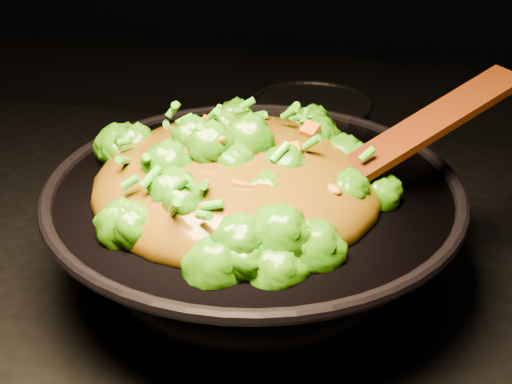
% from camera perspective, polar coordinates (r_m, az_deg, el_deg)
% --- Properties ---
extents(wok, '(0.62, 0.62, 0.13)m').
position_cam_1_polar(wok, '(0.77, -0.18, -3.61)').
color(wok, black).
rests_on(wok, stovetop).
extents(stir_fry, '(0.43, 0.43, 0.11)m').
position_cam_1_polar(stir_fry, '(0.70, -1.66, 4.33)').
color(stir_fry, '#2A7308').
rests_on(stir_fry, wok).
extents(spatula, '(0.27, 0.23, 0.13)m').
position_cam_1_polar(spatula, '(0.72, 12.07, 3.99)').
color(spatula, '#3B1005').
rests_on(spatula, wok).
extents(back_pot, '(0.24, 0.24, 0.11)m').
position_cam_1_polar(back_pot, '(1.07, 4.83, 5.46)').
color(back_pot, black).
rests_on(back_pot, stovetop).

